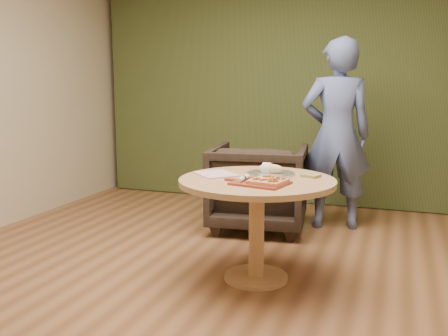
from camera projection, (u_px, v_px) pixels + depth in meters
name	position (u px, v px, depth m)	size (l,w,h in m)	color
room_shell	(202.00, 86.00, 3.15)	(5.04, 6.04, 2.84)	brown
curtain	(295.00, 85.00, 5.85)	(4.80, 0.14, 2.78)	#313D1B
pedestal_table	(257.00, 198.00, 3.56)	(1.11, 1.11, 0.75)	tan
pizza_paddle	(259.00, 183.00, 3.35)	(0.47, 0.35, 0.01)	maroon
flatbread_pizza	(268.00, 181.00, 3.31)	(0.26, 0.26, 0.04)	#DE9256
cutlery_roll	(244.00, 178.00, 3.40)	(0.04, 0.20, 0.03)	silver
newspaper	(216.00, 174.00, 3.69)	(0.30, 0.25, 0.01)	white
serving_tray	(271.00, 174.00, 3.69)	(0.36, 0.36, 0.02)	silver
bread_roll	(270.00, 169.00, 3.69)	(0.19, 0.09, 0.09)	beige
green_packet	(311.00, 176.00, 3.60)	(0.12, 0.10, 0.02)	olive
armchair	(259.00, 182.00, 4.88)	(0.89, 0.84, 0.92)	black
person_standing	(336.00, 135.00, 4.84)	(0.68, 0.44, 1.85)	#51659B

